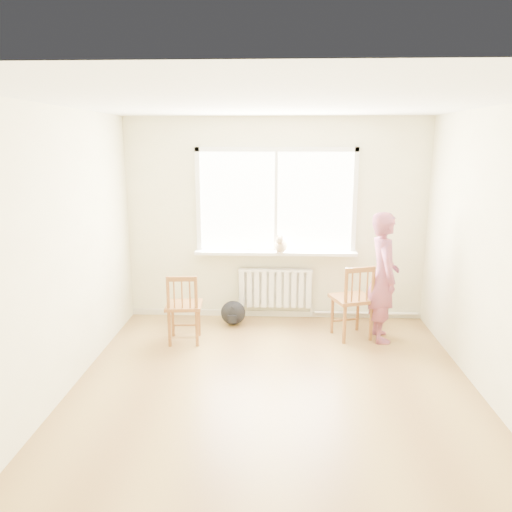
# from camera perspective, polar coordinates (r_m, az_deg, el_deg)

# --- Properties ---
(floor) EXTENTS (4.50, 4.50, 0.00)m
(floor) POSITION_cam_1_polar(r_m,az_deg,el_deg) (4.97, 2.02, -15.67)
(floor) COLOR olive
(floor) RESTS_ON ground
(ceiling) EXTENTS (4.50, 4.50, 0.00)m
(ceiling) POSITION_cam_1_polar(r_m,az_deg,el_deg) (4.37, 2.32, 17.16)
(ceiling) COLOR white
(ceiling) RESTS_ON back_wall
(back_wall) EXTENTS (4.00, 0.01, 2.70)m
(back_wall) POSITION_cam_1_polar(r_m,az_deg,el_deg) (6.69, 2.28, 4.10)
(back_wall) COLOR beige
(back_wall) RESTS_ON ground
(window) EXTENTS (2.12, 0.05, 1.42)m
(window) POSITION_cam_1_polar(r_m,az_deg,el_deg) (6.62, 2.31, 6.74)
(window) COLOR white
(window) RESTS_ON back_wall
(windowsill) EXTENTS (2.15, 0.22, 0.04)m
(windowsill) POSITION_cam_1_polar(r_m,az_deg,el_deg) (6.66, 2.25, 0.39)
(windowsill) COLOR white
(windowsill) RESTS_ON back_wall
(radiator) EXTENTS (1.00, 0.12, 0.55)m
(radiator) POSITION_cam_1_polar(r_m,az_deg,el_deg) (6.80, 2.21, -3.62)
(radiator) COLOR white
(radiator) RESTS_ON back_wall
(heating_pipe) EXTENTS (1.40, 0.04, 0.04)m
(heating_pipe) POSITION_cam_1_polar(r_m,az_deg,el_deg) (7.05, 12.46, -6.39)
(heating_pipe) COLOR silver
(heating_pipe) RESTS_ON back_wall
(baseboard) EXTENTS (4.00, 0.03, 0.08)m
(baseboard) POSITION_cam_1_polar(r_m,az_deg,el_deg) (7.00, 2.19, -6.57)
(baseboard) COLOR beige
(baseboard) RESTS_ON ground
(chair_left) EXTENTS (0.46, 0.44, 0.86)m
(chair_left) POSITION_cam_1_polar(r_m,az_deg,el_deg) (6.05, -8.28, -5.94)
(chair_left) COLOR #945D2B
(chair_left) RESTS_ON floor
(chair_right) EXTENTS (0.58, 0.56, 0.94)m
(chair_right) POSITION_cam_1_polar(r_m,az_deg,el_deg) (6.22, 11.14, -5.13)
(chair_right) COLOR #945D2B
(chair_right) RESTS_ON floor
(person) EXTENTS (0.40, 0.59, 1.58)m
(person) POSITION_cam_1_polar(r_m,az_deg,el_deg) (6.19, 14.32, -2.34)
(person) COLOR #C64266
(person) RESTS_ON floor
(cat) EXTENTS (0.21, 0.39, 0.26)m
(cat) POSITION_cam_1_polar(r_m,az_deg,el_deg) (6.55, 2.85, 1.29)
(cat) COLOR beige
(cat) RESTS_ON windowsill
(backpack) EXTENTS (0.38, 0.32, 0.32)m
(backpack) POSITION_cam_1_polar(r_m,az_deg,el_deg) (6.66, -2.63, -6.50)
(backpack) COLOR black
(backpack) RESTS_ON floor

